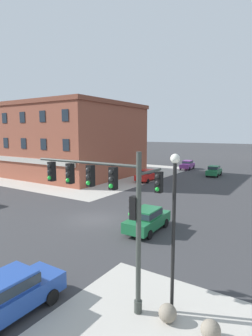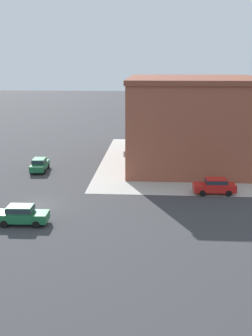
{
  "view_description": "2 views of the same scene",
  "coord_description": "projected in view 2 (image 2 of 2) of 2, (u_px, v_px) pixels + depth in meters",
  "views": [
    {
      "loc": [
        13.95,
        -16.73,
        7.12
      ],
      "look_at": [
        0.02,
        4.7,
        3.74
      ],
      "focal_mm": 29.2,
      "sensor_mm": 36.0,
      "label": 1
    },
    {
      "loc": [
        37.97,
        11.27,
        13.69
      ],
      "look_at": [
        -1.46,
        8.6,
        3.55
      ],
      "focal_mm": 44.73,
      "sensor_mm": 36.0,
      "label": 2
    }
  ],
  "objects": [
    {
      "name": "storefront_block_near_corner",
      "position": [
        194.0,
        120.0,
        57.14
      ],
      "size": [
        21.4,
        17.73,
        11.6
      ],
      "color": "brown",
      "rests_on": "ground"
    },
    {
      "name": "ground_plane",
      "position": [
        37.0,
        205.0,
        40.83
      ],
      "size": [
        320.0,
        320.0,
        0.0
      ],
      "primitive_type": "plane",
      "color": "#38383A"
    },
    {
      "name": "car_main_northbound_near",
      "position": [
        22.0,
        214.0,
        35.9
      ],
      "size": [
        1.98,
        4.44,
        1.68
      ],
      "color": "#1E6B3D",
      "rests_on": "ground"
    },
    {
      "name": "sidewalk_far_corner",
      "position": [
        216.0,
        161.0,
        58.85
      ],
      "size": [
        32.0,
        32.0,
        0.02
      ],
      "primitive_type": "cube",
      "color": "#B7B2A8",
      "rests_on": "ground"
    },
    {
      "name": "car_main_southbound_far",
      "position": [
        40.0,
        164.0,
        53.26
      ],
      "size": [
        4.51,
        2.11,
        1.68
      ],
      "color": "#1E6B3D",
      "rests_on": "ground"
    },
    {
      "name": "car_cross_westbound",
      "position": [
        215.0,
        186.0,
        44.16
      ],
      "size": [
        2.07,
        4.49,
        1.68
      ],
      "color": "red",
      "rests_on": "ground"
    }
  ]
}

